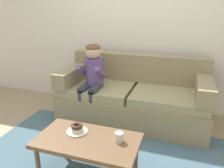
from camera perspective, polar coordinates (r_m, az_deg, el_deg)
ground at (r=2.73m, az=-1.16°, el=-16.29°), size 10.00×10.00×0.00m
wall_back at (r=3.57m, az=6.52°, el=16.21°), size 8.00×0.10×2.80m
area_rug at (r=2.54m, az=-3.15°, el=-19.29°), size 2.74×1.80×0.01m
couch at (r=3.25m, az=5.44°, el=-3.41°), size 2.04×0.90×0.91m
coffee_table at (r=2.21m, az=-6.20°, el=-14.63°), size 0.97×0.54×0.40m
person_child at (r=3.11m, az=-5.04°, el=2.14°), size 0.34×0.58×1.10m
plate at (r=2.30m, az=-8.82°, el=-11.82°), size 0.21×0.21×0.01m
donut at (r=2.28m, az=-8.85°, el=-11.28°), size 0.15×0.15×0.04m
donut_second at (r=2.26m, az=-8.90°, el=-10.50°), size 0.16×0.16×0.04m
mug at (r=2.11m, az=1.78°, el=-13.32°), size 0.08×0.08×0.09m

